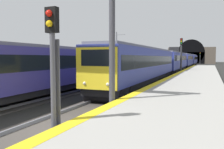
# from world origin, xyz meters

# --- Properties ---
(ground_plane) EXTENTS (320.00, 320.00, 0.00)m
(ground_plane) POSITION_xyz_m (0.00, 0.00, 0.00)
(ground_plane) COLOR black
(platform_right) EXTENTS (112.00, 4.92, 0.95)m
(platform_right) POSITION_xyz_m (0.00, -4.65, 0.47)
(platform_right) COLOR #9E9B93
(platform_right) RESTS_ON ground_plane
(platform_right_edge_strip) EXTENTS (112.00, 0.50, 0.01)m
(platform_right_edge_strip) POSITION_xyz_m (0.00, -2.44, 0.95)
(platform_right_edge_strip) COLOR yellow
(platform_right_edge_strip) RESTS_ON platform_right
(track_main_line) EXTENTS (160.00, 2.77, 0.21)m
(track_main_line) POSITION_xyz_m (0.00, 0.00, 0.04)
(track_main_line) COLOR #423D38
(track_main_line) RESTS_ON ground_plane
(train_main_approaching) EXTENTS (83.67, 2.92, 4.77)m
(train_main_approaching) POSITION_xyz_m (46.27, -0.00, 2.24)
(train_main_approaching) COLOR navy
(train_main_approaching) RESTS_ON ground_plane
(train_adjacent_platform) EXTENTS (55.77, 3.20, 3.73)m
(train_adjacent_platform) POSITION_xyz_m (23.34, 4.79, 2.13)
(train_adjacent_platform) COLOR navy
(train_adjacent_platform) RESTS_ON ground_plane
(railway_signal_near) EXTENTS (0.39, 0.38, 4.38)m
(railway_signal_near) POSITION_xyz_m (-1.55, -1.82, 2.61)
(railway_signal_near) COLOR #4C4C54
(railway_signal_near) RESTS_ON ground_plane
(railway_signal_mid) EXTENTS (0.39, 0.38, 5.92)m
(railway_signal_mid) POSITION_xyz_m (30.76, -1.82, 3.55)
(railway_signal_mid) COLOR #38383D
(railway_signal_mid) RESTS_ON ground_plane
(railway_signal_far) EXTENTS (0.39, 0.38, 5.25)m
(railway_signal_far) POSITION_xyz_m (100.32, -1.82, 3.17)
(railway_signal_far) COLOR #38383D
(railway_signal_far) RESTS_ON ground_plane
(overhead_signal_gantry) EXTENTS (0.70, 9.05, 7.13)m
(overhead_signal_gantry) POSITION_xyz_m (2.59, 2.39, 5.42)
(overhead_signal_gantry) COLOR #3F3F47
(overhead_signal_gantry) RESTS_ON ground_plane
(tunnel_portal) EXTENTS (2.59, 21.01, 11.77)m
(tunnel_portal) POSITION_xyz_m (107.55, 2.39, 3.86)
(tunnel_portal) COLOR #51473D
(tunnel_portal) RESTS_ON ground_plane
(catenary_mast_far) EXTENTS (0.22, 2.06, 8.26)m
(catenary_mast_far) POSITION_xyz_m (38.55, 12.27, 4.24)
(catenary_mast_far) COLOR #595B60
(catenary_mast_far) RESTS_ON ground_plane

